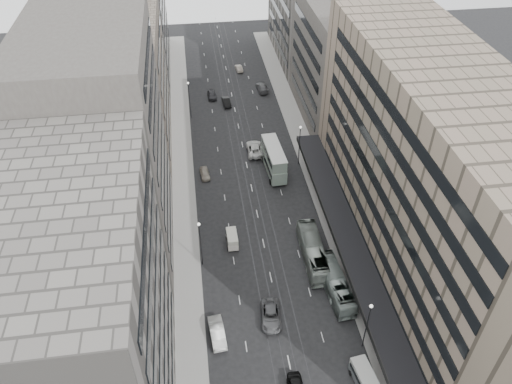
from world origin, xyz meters
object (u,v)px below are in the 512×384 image
bus_far (313,252)px  panel_van (232,239)px  bus_near (335,283)px  sedan_2 (271,315)px  pedestrian (393,356)px  vw_microbus (364,378)px  double_decker (274,159)px  sedan_1 (217,333)px

bus_far → panel_van: 12.63m
bus_near → sedan_2: size_ratio=1.99×
bus_near → pedestrian: 12.61m
vw_microbus → pedestrian: (4.55, 2.53, -0.33)m
double_decker → sedan_2: bearing=-103.5°
bus_far → sedan_2: bus_far is taller
bus_near → sedan_1: (-17.00, -5.31, -0.70)m
panel_van → sedan_1: bearing=-103.4°
bus_far → vw_microbus: (1.42, -20.67, -0.27)m
vw_microbus → panel_van: (-13.07, 25.53, -0.17)m
bus_near → panel_van: size_ratio=3.12×
bus_near → double_decker: bearing=-86.3°
panel_van → sedan_1: panel_van is taller
double_decker → panel_van: size_ratio=2.79×
bus_far → double_decker: (-2.14, 22.57, 1.21)m
bus_near → bus_far: 6.51m
sedan_1 → sedan_2: sedan_1 is taller
double_decker → sedan_1: bearing=-114.3°
sedan_1 → pedestrian: 22.25m
sedan_2 → double_decker: bearing=85.8°
panel_van → sedan_2: panel_van is taller
double_decker → panel_van: 20.17m
panel_van → pedestrian: bearing=-53.5°
sedan_1 → sedan_2: (7.30, 1.73, -0.07)m
vw_microbus → sedan_1: 19.02m
vw_microbus → pedestrian: vw_microbus is taller
panel_van → sedan_2: bearing=-77.0°
bus_far → vw_microbus: bus_far is taller
bus_near → vw_microbus: bearing=84.9°
pedestrian → bus_far: bearing=-72.7°
sedan_1 → pedestrian: bearing=-22.3°
sedan_1 → pedestrian: pedestrian is taller
vw_microbus → panel_van: vw_microbus is taller
bus_near → sedan_1: size_ratio=2.16×
sedan_2 → pedestrian: pedestrian is taller
bus_near → double_decker: (-3.85, 28.86, 1.34)m
bus_near → panel_van: bearing=-43.8°
vw_microbus → pedestrian: 5.22m
bus_near → vw_microbus: bus_near is taller
double_decker → pedestrian: size_ratio=5.39×
bus_far → pedestrian: bus_far is taller
sedan_1 → double_decker: bearing=63.8°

